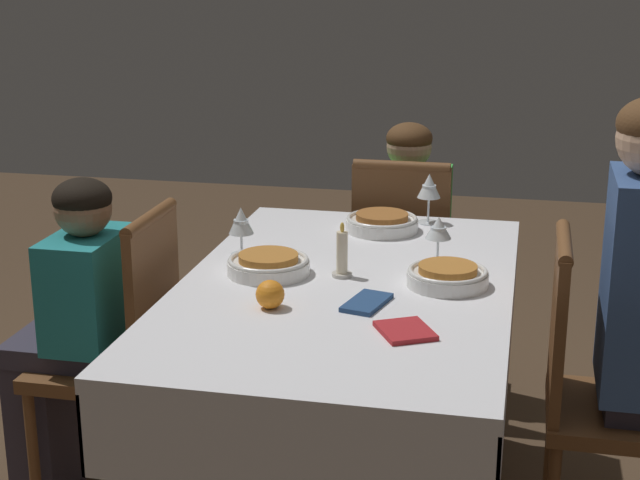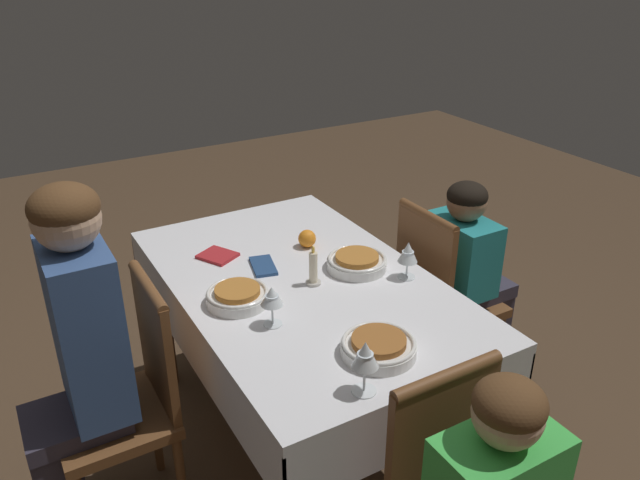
% 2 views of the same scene
% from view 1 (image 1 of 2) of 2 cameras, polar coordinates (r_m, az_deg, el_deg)
% --- Properties ---
extents(dining_table, '(1.40, 0.86, 0.75)m').
position_cam_1_polar(dining_table, '(2.59, 1.52, -4.46)').
color(dining_table, silver).
rests_on(dining_table, ground_plane).
extents(chair_south, '(0.36, 0.37, 0.90)m').
position_cam_1_polar(chair_south, '(2.64, 15.66, -8.34)').
color(chair_south, brown).
rests_on(chair_south, ground_plane).
extents(chair_east, '(0.37, 0.36, 0.90)m').
position_cam_1_polar(chair_east, '(3.49, 4.84, -1.54)').
color(chair_east, brown).
rests_on(chair_east, ground_plane).
extents(chair_north, '(0.36, 0.37, 0.90)m').
position_cam_1_polar(chair_north, '(2.85, -11.41, -6.13)').
color(chair_north, brown).
rests_on(chair_north, ground_plane).
extents(person_child_green, '(0.33, 0.30, 1.00)m').
position_cam_1_polar(person_child_green, '(3.63, 5.19, -0.02)').
color(person_child_green, '#282833').
rests_on(person_child_green, ground_plane).
extents(person_child_teal, '(0.30, 0.33, 0.99)m').
position_cam_1_polar(person_child_teal, '(2.90, -14.33, -5.00)').
color(person_child_teal, '#383342').
rests_on(person_child_teal, ground_plane).
extents(bowl_south, '(0.21, 0.21, 0.06)m').
position_cam_1_polar(bowl_south, '(2.55, 7.43, -2.07)').
color(bowl_south, white).
rests_on(bowl_south, dining_table).
extents(wine_glass_south, '(0.07, 0.07, 0.14)m').
position_cam_1_polar(wine_glass_south, '(2.70, 6.91, 0.61)').
color(wine_glass_south, white).
rests_on(wine_glass_south, dining_table).
extents(bowl_east, '(0.22, 0.22, 0.06)m').
position_cam_1_polar(bowl_east, '(3.02, 3.62, 1.04)').
color(bowl_east, white).
rests_on(bowl_east, dining_table).
extents(wine_glass_east, '(0.07, 0.07, 0.16)m').
position_cam_1_polar(wine_glass_east, '(3.10, 6.36, 3.04)').
color(wine_glass_east, white).
rests_on(wine_glass_east, dining_table).
extents(bowl_north, '(0.22, 0.22, 0.06)m').
position_cam_1_polar(bowl_north, '(2.62, -3.02, -1.41)').
color(bowl_north, white).
rests_on(bowl_north, dining_table).
extents(wine_glass_north, '(0.07, 0.07, 0.14)m').
position_cam_1_polar(wine_glass_north, '(2.77, -4.62, 1.03)').
color(wine_glass_north, white).
rests_on(wine_glass_north, dining_table).
extents(candle_centerpiece, '(0.05, 0.05, 0.15)m').
position_cam_1_polar(candle_centerpiece, '(2.59, 1.29, -0.97)').
color(candle_centerpiece, beige).
rests_on(candle_centerpiece, dining_table).
extents(orange_fruit, '(0.07, 0.07, 0.07)m').
position_cam_1_polar(orange_fruit, '(2.37, -2.92, -3.18)').
color(orange_fruit, orange).
rests_on(orange_fruit, dining_table).
extents(napkin_red_folded, '(0.17, 0.11, 0.01)m').
position_cam_1_polar(napkin_red_folded, '(2.40, 2.74, -3.66)').
color(napkin_red_folded, navy).
rests_on(napkin_red_folded, dining_table).
extents(napkin_spare_side, '(0.17, 0.16, 0.01)m').
position_cam_1_polar(napkin_spare_side, '(2.24, 4.98, -5.28)').
color(napkin_spare_side, '#AD2328').
rests_on(napkin_spare_side, dining_table).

